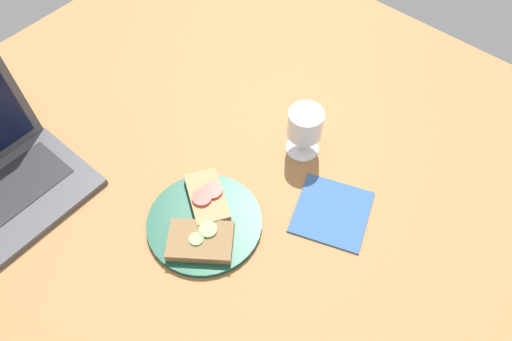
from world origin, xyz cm
name	(u,v)px	position (x,y,z in cm)	size (l,w,h in cm)	color
wooden_table	(221,181)	(0.00, 0.00, 1.50)	(140.00, 140.00, 3.00)	#9E6B3D
plate	(205,223)	(-10.01, -5.17, 3.57)	(21.94, 21.94, 1.14)	#144733
sandwich_with_tomato	(207,198)	(-6.28, -2.45, 5.31)	(11.82, 13.47, 2.68)	#A88456
sandwich_with_cucumber	(201,241)	(-13.67, -7.89, 5.13)	(13.47, 14.23, 2.36)	brown
wine_glass	(305,125)	(16.52, -8.21, 10.73)	(7.13, 7.13, 11.33)	white
napkin	(332,212)	(7.95, -22.04, 3.20)	(14.19, 13.87, 0.40)	#33598C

